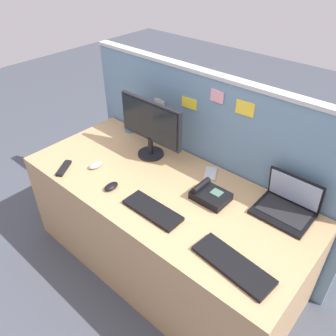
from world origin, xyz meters
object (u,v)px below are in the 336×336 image
Objects in this scene: desktop_monitor at (151,125)px; keyboard_main at (233,265)px; laptop at (287,204)px; keyboard_spare at (153,210)px; computer_mouse_right_hand at (95,165)px; computer_mouse_left_hand at (111,186)px; tv_remote at (64,168)px; cell_phone_silver_slab at (211,173)px; desk_phone at (210,195)px; pen_cup at (130,125)px.

keyboard_main is (0.97, -0.45, -0.23)m from desktop_monitor.
keyboard_spare is at bearing -138.11° from laptop.
desktop_monitor is 1.01m from laptop.
computer_mouse_right_hand is 0.27m from computer_mouse_left_hand.
keyboard_main is 1.29m from tv_remote.
cell_phone_silver_slab is at bearing 10.63° from desktop_monitor.
computer_mouse_left_hand is at bearing -147.60° from desk_phone.
desktop_monitor reaches higher than computer_mouse_left_hand.
desktop_monitor is 3.06× the size of tv_remote.
computer_mouse_left_hand is (-0.52, -0.33, -0.01)m from desk_phone.
desk_phone is at bearing 30.42° from computer_mouse_left_hand.
desk_phone is at bearing -14.51° from pen_cup.
desktop_monitor is at bearing 168.68° from desk_phone.
pen_cup reaches higher than keyboard_main.
keyboard_main is at bearing -2.03° from keyboard_spare.
pen_cup reaches higher than keyboard_spare.
tv_remote is at bearing -172.36° from keyboard_spare.
tv_remote is at bearing -170.29° from cell_phone_silver_slab.
cell_phone_silver_slab is at bearing 124.25° from desk_phone.
computer_mouse_left_hand is at bearing -52.68° from pen_cup.
desktop_monitor is 1.65× the size of laptop.
laptop reaches higher than desk_phone.
tv_remote reaches higher than cell_phone_silver_slab.
computer_mouse_right_hand is at bearing -178.51° from keyboard_main.
pen_cup reaches higher than computer_mouse_left_hand.
desk_phone is (0.60, -0.12, -0.21)m from desktop_monitor.
keyboard_spare is (-0.57, -0.51, -0.04)m from laptop.
keyboard_spare is (-0.55, 0.02, 0.00)m from keyboard_main.
tv_remote is (-0.14, -0.16, -0.01)m from computer_mouse_right_hand.
keyboard_spare is 2.09× the size of pen_cup.
laptop is at bearing -29.00° from cell_phone_silver_slab.
desktop_monitor is 0.64m from keyboard_spare.
desk_phone reaches higher than computer_mouse_right_hand.
computer_mouse_left_hand is at bearing -176.83° from keyboard_spare.
cell_phone_silver_slab is at bearing 5.90° from tv_remote.
pen_cup is at bearing 165.49° from desk_phone.
laptop is 3.16× the size of computer_mouse_right_hand.
keyboard_main is at bearing -23.49° from pen_cup.
pen_cup is 1.03× the size of tv_remote.
desktop_monitor is 5.21× the size of computer_mouse_right_hand.
desk_phone is 0.50m from keyboard_main.
desk_phone is at bearing 144.26° from keyboard_main.
pen_cup is (-0.18, 0.50, 0.04)m from computer_mouse_right_hand.
pen_cup is (-0.36, 0.13, -0.19)m from desktop_monitor.
keyboard_spare is at bearing -4.20° from computer_mouse_right_hand.
keyboard_main is 4.14× the size of computer_mouse_right_hand.
computer_mouse_left_hand reaches higher than cell_phone_silver_slab.
laptop is at bearing -1.90° from pen_cup.
pen_cup reaches higher than desk_phone.
tv_remote is at bearing -120.85° from desktop_monitor.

